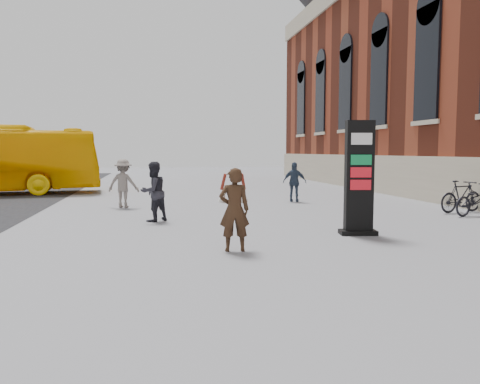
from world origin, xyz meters
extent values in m
plane|color=#9E9EA3|center=(0.00, 0.00, 0.00)|extent=(100.00, 100.00, 0.00)
cube|color=beige|center=(9.44, 6.00, 0.90)|extent=(0.18, 44.00, 1.80)
cube|color=black|center=(3.54, 1.23, 1.37)|extent=(0.69, 0.38, 2.73)
cube|color=black|center=(3.54, 1.23, 0.05)|extent=(0.93, 0.57, 0.11)
cube|color=white|center=(3.54, 1.23, 2.29)|extent=(0.54, 0.38, 0.27)
cube|color=#0B6433|center=(3.54, 1.23, 1.80)|extent=(0.54, 0.38, 0.24)
cube|color=#B3111C|center=(3.54, 1.23, 1.51)|extent=(0.54, 0.38, 0.24)
cube|color=#B3111C|center=(3.54, 1.23, 1.21)|extent=(0.54, 0.38, 0.24)
imported|color=black|center=(0.28, -0.07, 0.84)|extent=(0.65, 0.46, 1.68)
cylinder|color=white|center=(0.28, -0.07, 1.60)|extent=(0.23, 0.23, 0.06)
cone|color=white|center=(0.51, 0.16, 1.14)|extent=(0.24, 0.23, 0.41)
cylinder|color=maroon|center=(0.51, 0.16, 1.39)|extent=(0.14, 0.13, 0.35)
cone|color=white|center=(0.11, 0.19, 1.14)|extent=(0.24, 0.25, 0.41)
cylinder|color=maroon|center=(0.11, 0.19, 1.39)|extent=(0.13, 0.14, 0.35)
imported|color=#26262D|center=(-1.30, 4.29, 0.85)|extent=(1.05, 1.03, 1.71)
imported|color=slate|center=(-2.34, 7.87, 0.86)|extent=(1.25, 0.94, 1.73)
imported|color=#303F54|center=(4.22, 8.56, 0.79)|extent=(1.00, 0.71, 1.57)
imported|color=black|center=(8.60, 3.66, 0.49)|extent=(1.98, 1.13, 0.98)
imported|color=black|center=(8.60, 4.41, 0.53)|extent=(1.83, 0.88, 1.06)
camera|label=1|loc=(-1.31, -9.20, 2.00)|focal=35.00mm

